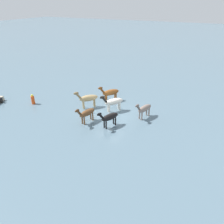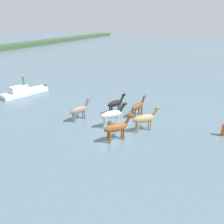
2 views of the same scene
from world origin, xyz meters
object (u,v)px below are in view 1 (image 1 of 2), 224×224
at_px(horse_gray_outer, 110,93).
at_px(horse_dun_straggler, 87,113).
at_px(horse_mid_herd, 88,98).
at_px(horse_dark_mare, 144,109).
at_px(horse_chestnut_trailing, 113,102).
at_px(buoy_channel_marker, 33,100).
at_px(horse_lead, 109,117).

bearing_deg(horse_gray_outer, horse_dun_straggler, 38.27).
xyz_separation_m(horse_mid_herd, horse_gray_outer, (-2.42, 1.38, -0.01)).
relative_size(horse_dark_mare, horse_mid_herd, 1.06).
height_order(horse_chestnut_trailing, horse_dun_straggler, horse_chestnut_trailing).
distance_m(horse_gray_outer, buoy_channel_marker, 8.53).
relative_size(horse_mid_herd, horse_lead, 1.00).
bearing_deg(horse_chestnut_trailing, horse_dark_mare, 130.03).
distance_m(horse_gray_outer, horse_dun_straggler, 5.02).
bearing_deg(horse_dun_straggler, buoy_channel_marker, -80.46).
distance_m(horse_dark_mare, horse_gray_outer, 4.96).
height_order(horse_lead, horse_gray_outer, horse_gray_outer).
bearing_deg(buoy_channel_marker, horse_dun_straggler, 85.20).
bearing_deg(buoy_channel_marker, horse_gray_outer, 121.07).
relative_size(horse_dark_mare, horse_lead, 1.05).
height_order(horse_dun_straggler, buoy_channel_marker, horse_dun_straggler).
xyz_separation_m(horse_chestnut_trailing, horse_dun_straggler, (3.04, -1.22, -0.11)).
height_order(horse_chestnut_trailing, horse_lead, horse_chestnut_trailing).
relative_size(horse_lead, horse_gray_outer, 0.97).
xyz_separation_m(horse_dark_mare, horse_dun_straggler, (3.20, -4.46, -0.02)).
bearing_deg(horse_gray_outer, horse_chestnut_trailing, 71.39).
bearing_deg(horse_lead, buoy_channel_marker, -66.79).
relative_size(horse_dark_mare, horse_chestnut_trailing, 1.02).
bearing_deg(horse_lead, horse_mid_herd, -96.54).
bearing_deg(buoy_channel_marker, horse_lead, 87.93).
relative_size(horse_mid_herd, buoy_channel_marker, 1.92).
xyz_separation_m(horse_lead, horse_dun_straggler, (0.28, -2.20, 0.01)).
bearing_deg(horse_dark_mare, horse_gray_outer, -91.69).
height_order(horse_mid_herd, horse_dun_straggler, horse_mid_herd).
bearing_deg(horse_lead, horse_dark_mare, 167.69).
xyz_separation_m(horse_mid_herd, horse_dun_straggler, (2.60, 1.53, -0.11)).
height_order(horse_dark_mare, horse_dun_straggler, horse_dark_mare).
bearing_deg(horse_gray_outer, horse_mid_herd, 6.86).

